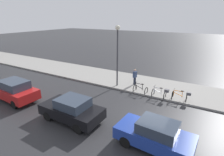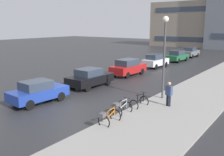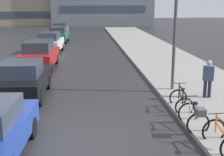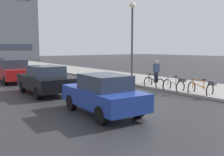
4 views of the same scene
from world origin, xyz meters
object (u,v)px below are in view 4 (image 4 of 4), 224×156
at_px(bicycle_nearest, 203,87).
at_px(pedestrian, 156,71).
at_px(bicycle_third, 154,82).
at_px(streetlamp, 132,29).
at_px(car_blue, 103,94).
at_px(car_black, 45,80).
at_px(car_red, 13,71).
at_px(bicycle_second, 175,84).

xyz_separation_m(bicycle_nearest, pedestrian, (1.31, 4.58, 0.48)).
height_order(bicycle_third, streetlamp, streetlamp).
bearing_deg(bicycle_nearest, car_blue, 177.10).
bearing_deg(car_black, pedestrian, -8.61).
bearing_deg(bicycle_nearest, streetlamp, 87.76).
relative_size(bicycle_third, pedestrian, 0.72).
bearing_deg(streetlamp, car_red, 139.03).
relative_size(bicycle_nearest, car_blue, 0.35).
bearing_deg(streetlamp, bicycle_third, -98.57).
bearing_deg(bicycle_third, pedestrian, 38.59).
relative_size(bicycle_third, car_red, 0.28).
xyz_separation_m(car_blue, car_black, (-0.16, 5.43, 0.01)).
relative_size(car_blue, streetlamp, 0.70).
bearing_deg(car_red, bicycle_nearest, -61.25).
bearing_deg(bicycle_second, pedestrian, 61.84).
height_order(bicycle_second, pedestrian, pedestrian).
xyz_separation_m(bicycle_nearest, bicycle_third, (-0.15, 3.42, -0.10)).
distance_m(bicycle_nearest, bicycle_second, 1.62).
height_order(bicycle_nearest, bicycle_second, bicycle_second).
distance_m(car_blue, car_red, 11.45).
height_order(bicycle_third, pedestrian, pedestrian).
relative_size(bicycle_second, car_blue, 0.33).
bearing_deg(pedestrian, car_blue, -150.48).
height_order(bicycle_nearest, bicycle_third, bicycle_third).
distance_m(bicycle_third, streetlamp, 4.33).
bearing_deg(pedestrian, bicycle_second, -118.16).
bearing_deg(streetlamp, car_black, -178.14).
bearing_deg(car_blue, car_black, 91.70).
xyz_separation_m(car_blue, streetlamp, (6.46, 5.64, 3.10)).
distance_m(car_blue, car_black, 5.43).
bearing_deg(car_black, car_red, 90.69).
height_order(bicycle_third, car_black, car_black).
height_order(car_black, pedestrian, pedestrian).
xyz_separation_m(bicycle_second, car_blue, (-5.93, -1.28, 0.29)).
relative_size(bicycle_second, car_black, 0.32).
height_order(bicycle_second, bicycle_third, bicycle_second).
distance_m(bicycle_second, bicycle_third, 1.83).
xyz_separation_m(bicycle_nearest, car_red, (-6.46, 11.77, 0.37)).
bearing_deg(bicycle_third, bicycle_second, -94.44).
relative_size(bicycle_nearest, bicycle_second, 1.06).
distance_m(bicycle_nearest, car_blue, 6.24).
bearing_deg(car_black, streetlamp, 1.86).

